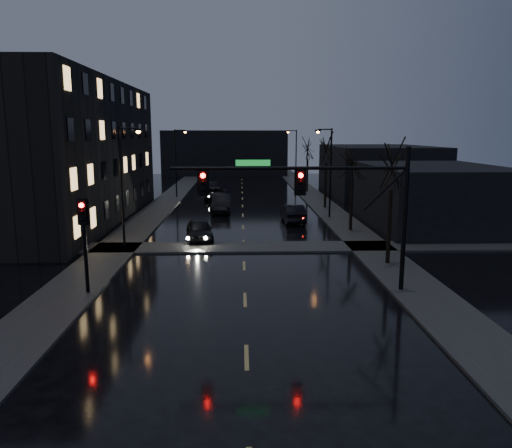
{
  "coord_description": "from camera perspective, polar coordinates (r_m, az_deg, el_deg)",
  "views": [
    {
      "loc": [
        -0.16,
        -14.06,
        7.62
      ],
      "look_at": [
        0.57,
        10.0,
        3.2
      ],
      "focal_mm": 35.0,
      "sensor_mm": 36.0,
      "label": 1
    }
  ],
  "objects": [
    {
      "name": "tree_near",
      "position": [
        29.38,
        15.33,
        7.3
      ],
      "size": [
        3.52,
        3.52,
        8.08
      ],
      "color": "black",
      "rests_on": "ground"
    },
    {
      "name": "tree_mid_b",
      "position": [
        50.8,
        8.07,
        9.16
      ],
      "size": [
        3.74,
        3.74,
        8.59
      ],
      "color": "black",
      "rests_on": "ground"
    },
    {
      "name": "oncoming_car_d",
      "position": [
        64.7,
        -5.02,
        4.2
      ],
      "size": [
        2.16,
        4.74,
        1.35
      ],
      "primitive_type": "imported",
      "rotation": [
        0.0,
        0.0,
        0.06
      ],
      "color": "black",
      "rests_on": "ground"
    },
    {
      "name": "oncoming_car_c",
      "position": [
        57.41,
        -4.66,
        3.46
      ],
      "size": [
        2.41,
        5.16,
        1.43
      ],
      "primitive_type": "imported",
      "rotation": [
        0.0,
        0.0,
        0.01
      ],
      "color": "black",
      "rests_on": "ground"
    },
    {
      "name": "streetlight_l_far",
      "position": [
        59.6,
        -8.97,
        7.54
      ],
      "size": [
        1.53,
        0.28,
        8.0
      ],
      "color": "black",
      "rests_on": "ground"
    },
    {
      "name": "tree_mid_a",
      "position": [
        39.06,
        11.02,
        7.58
      ],
      "size": [
        3.3,
        3.3,
        7.58
      ],
      "color": "black",
      "rests_on": "ground"
    },
    {
      "name": "commercial_right_far",
      "position": [
        64.56,
        13.76,
        6.0
      ],
      "size": [
        12.0,
        18.0,
        6.0
      ],
      "primitive_type": "cube",
      "color": "black",
      "rests_on": "ground"
    },
    {
      "name": "tree_far",
      "position": [
        64.65,
        5.94,
        8.96
      ],
      "size": [
        3.43,
        3.43,
        7.88
      ],
      "color": "black",
      "rests_on": "ground"
    },
    {
      "name": "signal_pole_left",
      "position": [
        24.63,
        -19.04,
        -0.96
      ],
      "size": [
        0.35,
        0.41,
        4.53
      ],
      "color": "black",
      "rests_on": "ground"
    },
    {
      "name": "commercial_right_near",
      "position": [
        43.32,
        19.5,
        3.02
      ],
      "size": [
        10.0,
        14.0,
        5.0
      ],
      "primitive_type": "cube",
      "color": "black",
      "rests_on": "ground"
    },
    {
      "name": "lead_car",
      "position": [
        42.93,
        4.24,
        1.21
      ],
      "size": [
        1.89,
        4.83,
        1.57
      ],
      "primitive_type": "imported",
      "rotation": [
        0.0,
        0.0,
        3.19
      ],
      "color": "black",
      "rests_on": "ground"
    },
    {
      "name": "streetlight_r_far",
      "position": [
        72.54,
        4.43,
        8.12
      ],
      "size": [
        1.53,
        0.28,
        8.0
      ],
      "color": "black",
      "rests_on": "ground"
    },
    {
      "name": "oncoming_car_a",
      "position": [
        35.84,
        -6.49,
        -0.67
      ],
      "size": [
        2.4,
        4.78,
        1.56
      ],
      "primitive_type": "imported",
      "rotation": [
        0.0,
        0.0,
        0.12
      ],
      "color": "black",
      "rests_on": "ground"
    },
    {
      "name": "ground",
      "position": [
        16.0,
        -1.0,
        -18.04
      ],
      "size": [
        160.0,
        160.0,
        0.0
      ],
      "primitive_type": "plane",
      "color": "black",
      "rests_on": "ground"
    },
    {
      "name": "sidewalk_left",
      "position": [
        50.34,
        -11.26,
        1.56
      ],
      "size": [
        3.0,
        140.0,
        0.12
      ],
      "primitive_type": "cube",
      "color": "#2D2D2B",
      "rests_on": "ground"
    },
    {
      "name": "sidewalk_right",
      "position": [
        50.39,
        8.18,
        1.67
      ],
      "size": [
        3.0,
        140.0,
        0.12
      ],
      "primitive_type": "cube",
      "color": "#2D2D2B",
      "rests_on": "ground"
    },
    {
      "name": "streetlight_l_near",
      "position": [
        33.03,
        -14.78,
        5.12
      ],
      "size": [
        1.53,
        0.28,
        8.0
      ],
      "color": "black",
      "rests_on": "ground"
    },
    {
      "name": "streetlight_r_mid",
      "position": [
        44.83,
        8.27,
        6.65
      ],
      "size": [
        1.53,
        0.28,
        8.0
      ],
      "color": "black",
      "rests_on": "ground"
    },
    {
      "name": "oncoming_car_b",
      "position": [
        48.4,
        -3.98,
        2.31
      ],
      "size": [
        1.81,
        5.07,
        1.66
      ],
      "primitive_type": "imported",
      "rotation": [
        0.0,
        0.0,
        -0.01
      ],
      "color": "black",
      "rests_on": "ground"
    },
    {
      "name": "far_block",
      "position": [
        92.18,
        -3.54,
        8.13
      ],
      "size": [
        22.0,
        10.0,
        8.0
      ],
      "primitive_type": "cube",
      "color": "black",
      "rests_on": "ground"
    },
    {
      "name": "signal_mast",
      "position": [
        23.57,
        8.08,
        3.6
      ],
      "size": [
        11.11,
        0.41,
        7.0
      ],
      "color": "black",
      "rests_on": "ground"
    },
    {
      "name": "apartment_block",
      "position": [
        47.02,
        -22.28,
        7.66
      ],
      "size": [
        12.0,
        30.0,
        12.0
      ],
      "primitive_type": "cube",
      "color": "black",
      "rests_on": "ground"
    },
    {
      "name": "sidewalk_cross",
      "position": [
        33.43,
        -1.42,
        -2.67
      ],
      "size": [
        40.0,
        3.0,
        0.12
      ],
      "primitive_type": "cube",
      "color": "#2D2D2B",
      "rests_on": "ground"
    }
  ]
}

